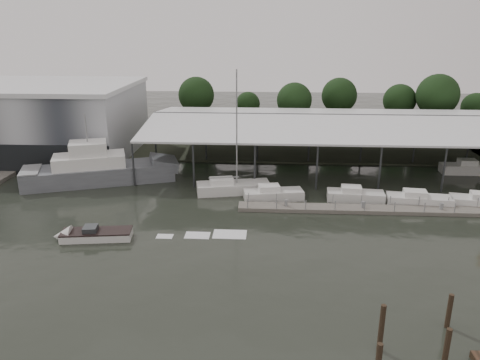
{
  "coord_description": "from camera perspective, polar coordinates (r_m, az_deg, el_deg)",
  "views": [
    {
      "loc": [
        3.89,
        -36.04,
        18.57
      ],
      "look_at": [
        1.03,
        11.99,
        2.5
      ],
      "focal_mm": 35.0,
      "sensor_mm": 36.0,
      "label": 1
    }
  ],
  "objects": [
    {
      "name": "ground",
      "position": [
        40.73,
        -2.48,
        -8.68
      ],
      "size": [
        200.0,
        200.0,
        0.0
      ],
      "primitive_type": "plane",
      "color": "black",
      "rests_on": "ground"
    },
    {
      "name": "land_strip_far",
      "position": [
        80.29,
        0.54,
        5.17
      ],
      "size": [
        140.0,
        30.0,
        0.3
      ],
      "color": "#34382A",
      "rests_on": "ground"
    },
    {
      "name": "storage_warehouse",
      "position": [
        74.48,
        -22.18,
        6.84
      ],
      "size": [
        24.5,
        20.5,
        10.5
      ],
      "color": "#AAAFB5",
      "rests_on": "ground"
    },
    {
      "name": "covered_boat_shed",
      "position": [
        66.54,
        14.82,
        7.08
      ],
      "size": [
        58.24,
        24.0,
        6.96
      ],
      "color": "silver",
      "rests_on": "ground"
    },
    {
      "name": "floating_dock",
      "position": [
        50.8,
        15.82,
        -3.47
      ],
      "size": [
        28.0,
        2.0,
        1.4
      ],
      "color": "slate",
      "rests_on": "ground"
    },
    {
      "name": "grey_trawler",
      "position": [
        59.91,
        -16.63,
        1.2
      ],
      "size": [
        18.98,
        10.39,
        8.84
      ],
      "rotation": [
        0.0,
        0.0,
        0.33
      ],
      "color": "slate",
      "rests_on": "ground"
    },
    {
      "name": "white_sailboat",
      "position": [
        54.04,
        -0.98,
        -0.88
      ],
      "size": [
        8.71,
        4.23,
        14.22
      ],
      "rotation": [
        0.0,
        0.0,
        0.2
      ],
      "color": "silver",
      "rests_on": "ground"
    },
    {
      "name": "speedboat_underway",
      "position": [
        44.81,
        -17.81,
        -6.41
      ],
      "size": [
        17.91,
        4.39,
        2.0
      ],
      "rotation": [
        0.0,
        0.0,
        3.28
      ],
      "color": "silver",
      "rests_on": "ground"
    },
    {
      "name": "moored_cruiser_0",
      "position": [
        52.16,
        4.02,
        -1.71
      ],
      "size": [
        6.82,
        3.33,
        1.7
      ],
      "rotation": [
        0.0,
        0.0,
        0.18
      ],
      "color": "silver",
      "rests_on": "ground"
    },
    {
      "name": "moored_cruiser_1",
      "position": [
        53.21,
        13.82,
        -1.81
      ],
      "size": [
        6.32,
        2.68,
        1.7
      ],
      "rotation": [
        0.0,
        0.0,
        -0.08
      ],
      "color": "silver",
      "rests_on": "ground"
    },
    {
      "name": "moored_cruiser_2",
      "position": [
        53.93,
        20.92,
        -2.26
      ],
      "size": [
        6.94,
        2.94,
        1.7
      ],
      "rotation": [
        0.0,
        0.0,
        -0.11
      ],
      "color": "silver",
      "rests_on": "ground"
    },
    {
      "name": "horizon_tree_line",
      "position": [
        86.51,
        16.04,
        9.45
      ],
      "size": [
        71.18,
        11.04,
        10.7
      ],
      "color": "#312216",
      "rests_on": "ground"
    }
  ]
}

